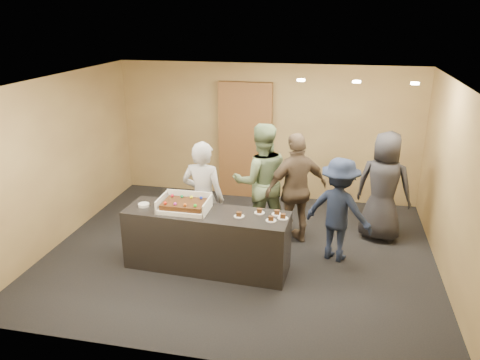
{
  "coord_description": "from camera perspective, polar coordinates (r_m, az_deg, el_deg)",
  "views": [
    {
      "loc": [
        1.37,
        -6.52,
        3.62
      ],
      "look_at": [
        -0.01,
        0.0,
        1.22
      ],
      "focal_mm": 35.0,
      "sensor_mm": 36.0,
      "label": 1
    }
  ],
  "objects": [
    {
      "name": "slice_d",
      "position": [
        6.68,
        4.52,
        -4.03
      ],
      "size": [
        0.15,
        0.15,
        0.07
      ],
      "color": "white",
      "rests_on": "serving_counter"
    },
    {
      "name": "ceiling_spotlights",
      "position": [
        7.08,
        14.03,
        11.55
      ],
      "size": [
        1.72,
        0.12,
        0.03
      ],
      "color": "#FFEAC6",
      "rests_on": "ceiling"
    },
    {
      "name": "cake_box",
      "position": [
        6.86,
        -6.73,
        -3.23
      ],
      "size": [
        0.72,
        0.5,
        0.21
      ],
      "color": "white",
      "rests_on": "serving_counter"
    },
    {
      "name": "person_navy_man",
      "position": [
        7.21,
        11.94,
        -3.57
      ],
      "size": [
        1.19,
        0.93,
        1.62
      ],
      "primitive_type": "imported",
      "rotation": [
        0.0,
        0.0,
        2.78
      ],
      "color": "#19223B",
      "rests_on": "floor"
    },
    {
      "name": "person_sage_man",
      "position": [
        7.72,
        2.59,
        -0.17
      ],
      "size": [
        1.14,
        1.02,
        1.96
      ],
      "primitive_type": "imported",
      "rotation": [
        0.0,
        0.0,
        3.48
      ],
      "color": "gray",
      "rests_on": "floor"
    },
    {
      "name": "plate_stack",
      "position": [
        7.09,
        -11.66,
        -2.99
      ],
      "size": [
        0.17,
        0.17,
        0.04
      ],
      "primitive_type": "cylinder",
      "color": "white",
      "rests_on": "serving_counter"
    },
    {
      "name": "serving_counter",
      "position": [
        6.96,
        -4.06,
        -7.31
      ],
      "size": [
        2.43,
        0.82,
        0.9
      ],
      "primitive_type": "cube",
      "rotation": [
        0.0,
        0.0,
        -0.05
      ],
      "color": "black",
      "rests_on": "floor"
    },
    {
      "name": "sheet_cake",
      "position": [
        6.82,
        -6.82,
        -2.92
      ],
      "size": [
        0.61,
        0.42,
        0.12
      ],
      "color": "#381D0C",
      "rests_on": "cake_box"
    },
    {
      "name": "person_server_grey",
      "position": [
        7.21,
        -4.5,
        -2.3
      ],
      "size": [
        0.7,
        0.5,
        1.83
      ],
      "primitive_type": "imported",
      "rotation": [
        0.0,
        0.0,
        3.05
      ],
      "color": "#ADAEB3",
      "rests_on": "floor"
    },
    {
      "name": "slice_c",
      "position": [
        6.48,
        3.8,
        -4.79
      ],
      "size": [
        0.15,
        0.15,
        0.07
      ],
      "color": "white",
      "rests_on": "serving_counter"
    },
    {
      "name": "slice_e",
      "position": [
        6.57,
        5.25,
        -4.49
      ],
      "size": [
        0.15,
        0.15,
        0.07
      ],
      "color": "white",
      "rests_on": "serving_counter"
    },
    {
      "name": "room",
      "position": [
        7.04,
        0.11,
        1.01
      ],
      "size": [
        6.04,
        6.0,
        2.7
      ],
      "color": "black",
      "rests_on": "ground"
    },
    {
      "name": "slice_a",
      "position": [
        6.6,
        -0.12,
        -4.28
      ],
      "size": [
        0.15,
        0.15,
        0.07
      ],
      "color": "white",
      "rests_on": "serving_counter"
    },
    {
      "name": "slice_b",
      "position": [
        6.72,
        2.4,
        -3.85
      ],
      "size": [
        0.15,
        0.15,
        0.07
      ],
      "color": "white",
      "rests_on": "serving_counter"
    },
    {
      "name": "person_brown_extra",
      "position": [
        7.58,
        6.88,
        -1.13
      ],
      "size": [
        1.15,
        0.98,
        1.85
      ],
      "primitive_type": "imported",
      "rotation": [
        0.0,
        0.0,
        3.73
      ],
      "color": "brown",
      "rests_on": "floor"
    },
    {
      "name": "storage_cabinet",
      "position": [
        9.43,
        0.64,
        4.79
      ],
      "size": [
        1.07,
        0.15,
        2.35
      ],
      "primitive_type": "cube",
      "color": "brown",
      "rests_on": "floor"
    },
    {
      "name": "person_dark_suit",
      "position": [
        8.01,
        17.11,
        -0.76
      ],
      "size": [
        1.03,
        0.82,
        1.85
      ],
      "primitive_type": "imported",
      "rotation": [
        0.0,
        0.0,
        2.85
      ],
      "color": "#26262A",
      "rests_on": "floor"
    }
  ]
}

